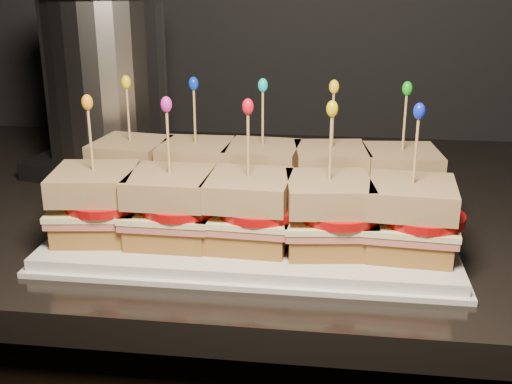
# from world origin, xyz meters

# --- Properties ---
(granite_slab) EXTENTS (2.57, 0.72, 0.04)m
(granite_slab) POSITION_xyz_m (0.63, 1.65, 0.91)
(granite_slab) COLOR black
(granite_slab) RESTS_ON cabinet
(platter) EXTENTS (0.45, 0.28, 0.02)m
(platter) POSITION_xyz_m (0.50, 1.50, 0.94)
(platter) COLOR white
(platter) RESTS_ON granite_slab
(platter_rim) EXTENTS (0.46, 0.29, 0.01)m
(platter_rim) POSITION_xyz_m (0.50, 1.50, 0.93)
(platter_rim) COLOR white
(platter_rim) RESTS_ON granite_slab
(sandwich_0_bread_bot) EXTENTS (0.10, 0.10, 0.02)m
(sandwich_0_bread_bot) POSITION_xyz_m (0.33, 1.57, 0.96)
(sandwich_0_bread_bot) COLOR brown
(sandwich_0_bread_bot) RESTS_ON platter
(sandwich_0_ham) EXTENTS (0.10, 0.10, 0.01)m
(sandwich_0_ham) POSITION_xyz_m (0.33, 1.57, 0.97)
(sandwich_0_ham) COLOR #B7594D
(sandwich_0_ham) RESTS_ON sandwich_0_bread_bot
(sandwich_0_cheese) EXTENTS (0.11, 0.10, 0.01)m
(sandwich_0_cheese) POSITION_xyz_m (0.33, 1.57, 0.98)
(sandwich_0_cheese) COLOR #FEF5AD
(sandwich_0_cheese) RESTS_ON sandwich_0_ham
(sandwich_0_tomato) EXTENTS (0.09, 0.09, 0.01)m
(sandwich_0_tomato) POSITION_xyz_m (0.34, 1.56, 0.99)
(sandwich_0_tomato) COLOR red
(sandwich_0_tomato) RESTS_ON sandwich_0_cheese
(sandwich_0_bread_top) EXTENTS (0.10, 0.10, 0.03)m
(sandwich_0_bread_top) POSITION_xyz_m (0.33, 1.57, 1.01)
(sandwich_0_bread_top) COLOR #5A2F11
(sandwich_0_bread_top) RESTS_ON sandwich_0_tomato
(sandwich_0_pick) EXTENTS (0.00, 0.00, 0.09)m
(sandwich_0_pick) POSITION_xyz_m (0.33, 1.57, 1.05)
(sandwich_0_pick) COLOR tan
(sandwich_0_pick) RESTS_ON sandwich_0_bread_top
(sandwich_0_frill) EXTENTS (0.01, 0.01, 0.02)m
(sandwich_0_frill) POSITION_xyz_m (0.33, 1.57, 1.10)
(sandwich_0_frill) COLOR yellow
(sandwich_0_frill) RESTS_ON sandwich_0_pick
(sandwich_1_bread_bot) EXTENTS (0.09, 0.09, 0.02)m
(sandwich_1_bread_bot) POSITION_xyz_m (0.41, 1.57, 0.96)
(sandwich_1_bread_bot) COLOR brown
(sandwich_1_bread_bot) RESTS_ON platter
(sandwich_1_ham) EXTENTS (0.10, 0.09, 0.01)m
(sandwich_1_ham) POSITION_xyz_m (0.41, 1.57, 0.97)
(sandwich_1_ham) COLOR #B7594D
(sandwich_1_ham) RESTS_ON sandwich_1_bread_bot
(sandwich_1_cheese) EXTENTS (0.10, 0.09, 0.01)m
(sandwich_1_cheese) POSITION_xyz_m (0.41, 1.57, 0.98)
(sandwich_1_cheese) COLOR #FEF5AD
(sandwich_1_cheese) RESTS_ON sandwich_1_ham
(sandwich_1_tomato) EXTENTS (0.09, 0.09, 0.01)m
(sandwich_1_tomato) POSITION_xyz_m (0.43, 1.56, 0.99)
(sandwich_1_tomato) COLOR red
(sandwich_1_tomato) RESTS_ON sandwich_1_cheese
(sandwich_1_bread_top) EXTENTS (0.09, 0.09, 0.03)m
(sandwich_1_bread_top) POSITION_xyz_m (0.41, 1.57, 1.01)
(sandwich_1_bread_top) COLOR #5A2F11
(sandwich_1_bread_top) RESTS_ON sandwich_1_tomato
(sandwich_1_pick) EXTENTS (0.00, 0.00, 0.09)m
(sandwich_1_pick) POSITION_xyz_m (0.41, 1.57, 1.05)
(sandwich_1_pick) COLOR tan
(sandwich_1_pick) RESTS_ON sandwich_1_bread_top
(sandwich_1_frill) EXTENTS (0.01, 0.01, 0.02)m
(sandwich_1_frill) POSITION_xyz_m (0.41, 1.57, 1.10)
(sandwich_1_frill) COLOR #0931D3
(sandwich_1_frill) RESTS_ON sandwich_1_pick
(sandwich_2_bread_bot) EXTENTS (0.09, 0.09, 0.02)m
(sandwich_2_bread_bot) POSITION_xyz_m (0.50, 1.57, 0.96)
(sandwich_2_bread_bot) COLOR brown
(sandwich_2_bread_bot) RESTS_ON platter
(sandwich_2_ham) EXTENTS (0.10, 0.10, 0.01)m
(sandwich_2_ham) POSITION_xyz_m (0.50, 1.57, 0.97)
(sandwich_2_ham) COLOR #B7594D
(sandwich_2_ham) RESTS_ON sandwich_2_bread_bot
(sandwich_2_cheese) EXTENTS (0.10, 0.10, 0.01)m
(sandwich_2_cheese) POSITION_xyz_m (0.50, 1.57, 0.98)
(sandwich_2_cheese) COLOR #FEF5AD
(sandwich_2_cheese) RESTS_ON sandwich_2_ham
(sandwich_2_tomato) EXTENTS (0.09, 0.09, 0.01)m
(sandwich_2_tomato) POSITION_xyz_m (0.51, 1.56, 0.99)
(sandwich_2_tomato) COLOR red
(sandwich_2_tomato) RESTS_ON sandwich_2_cheese
(sandwich_2_bread_top) EXTENTS (0.09, 0.09, 0.03)m
(sandwich_2_bread_top) POSITION_xyz_m (0.50, 1.57, 1.01)
(sandwich_2_bread_top) COLOR #5A2F11
(sandwich_2_bread_top) RESTS_ON sandwich_2_tomato
(sandwich_2_pick) EXTENTS (0.00, 0.00, 0.09)m
(sandwich_2_pick) POSITION_xyz_m (0.50, 1.57, 1.05)
(sandwich_2_pick) COLOR tan
(sandwich_2_pick) RESTS_ON sandwich_2_bread_top
(sandwich_2_frill) EXTENTS (0.01, 0.01, 0.02)m
(sandwich_2_frill) POSITION_xyz_m (0.50, 1.57, 1.10)
(sandwich_2_frill) COLOR #08CBC2
(sandwich_2_frill) RESTS_ON sandwich_2_pick
(sandwich_3_bread_bot) EXTENTS (0.10, 0.10, 0.02)m
(sandwich_3_bread_bot) POSITION_xyz_m (0.58, 1.57, 0.96)
(sandwich_3_bread_bot) COLOR brown
(sandwich_3_bread_bot) RESTS_ON platter
(sandwich_3_ham) EXTENTS (0.11, 0.10, 0.01)m
(sandwich_3_ham) POSITION_xyz_m (0.58, 1.57, 0.97)
(sandwich_3_ham) COLOR #B7594D
(sandwich_3_ham) RESTS_ON sandwich_3_bread_bot
(sandwich_3_cheese) EXTENTS (0.11, 0.10, 0.01)m
(sandwich_3_cheese) POSITION_xyz_m (0.58, 1.57, 0.98)
(sandwich_3_cheese) COLOR #FEF5AD
(sandwich_3_cheese) RESTS_ON sandwich_3_ham
(sandwich_3_tomato) EXTENTS (0.09, 0.09, 0.01)m
(sandwich_3_tomato) POSITION_xyz_m (0.60, 1.56, 0.99)
(sandwich_3_tomato) COLOR red
(sandwich_3_tomato) RESTS_ON sandwich_3_cheese
(sandwich_3_bread_top) EXTENTS (0.10, 0.10, 0.03)m
(sandwich_3_bread_top) POSITION_xyz_m (0.58, 1.57, 1.01)
(sandwich_3_bread_top) COLOR #5A2F11
(sandwich_3_bread_top) RESTS_ON sandwich_3_tomato
(sandwich_3_pick) EXTENTS (0.00, 0.00, 0.09)m
(sandwich_3_pick) POSITION_xyz_m (0.58, 1.57, 1.05)
(sandwich_3_pick) COLOR tan
(sandwich_3_pick) RESTS_ON sandwich_3_bread_top
(sandwich_3_frill) EXTENTS (0.01, 0.01, 0.02)m
(sandwich_3_frill) POSITION_xyz_m (0.58, 1.57, 1.10)
(sandwich_3_frill) COLOR yellow
(sandwich_3_frill) RESTS_ON sandwich_3_pick
(sandwich_4_bread_bot) EXTENTS (0.09, 0.09, 0.02)m
(sandwich_4_bread_bot) POSITION_xyz_m (0.67, 1.57, 0.96)
(sandwich_4_bread_bot) COLOR brown
(sandwich_4_bread_bot) RESTS_ON platter
(sandwich_4_ham) EXTENTS (0.10, 0.10, 0.01)m
(sandwich_4_ham) POSITION_xyz_m (0.67, 1.57, 0.97)
(sandwich_4_ham) COLOR #B7594D
(sandwich_4_ham) RESTS_ON sandwich_4_bread_bot
(sandwich_4_cheese) EXTENTS (0.10, 0.10, 0.01)m
(sandwich_4_cheese) POSITION_xyz_m (0.67, 1.57, 0.98)
(sandwich_4_cheese) COLOR #FEF5AD
(sandwich_4_cheese) RESTS_ON sandwich_4_ham
(sandwich_4_tomato) EXTENTS (0.09, 0.09, 0.01)m
(sandwich_4_tomato) POSITION_xyz_m (0.68, 1.56, 0.99)
(sandwich_4_tomato) COLOR red
(sandwich_4_tomato) RESTS_ON sandwich_4_cheese
(sandwich_4_bread_top) EXTENTS (0.10, 0.10, 0.03)m
(sandwich_4_bread_top) POSITION_xyz_m (0.67, 1.57, 1.01)
(sandwich_4_bread_top) COLOR #5A2F11
(sandwich_4_bread_top) RESTS_ON sandwich_4_tomato
(sandwich_4_pick) EXTENTS (0.00, 0.00, 0.09)m
(sandwich_4_pick) POSITION_xyz_m (0.67, 1.57, 1.05)
(sandwich_4_pick) COLOR tan
(sandwich_4_pick) RESTS_ON sandwich_4_bread_top
(sandwich_4_frill) EXTENTS (0.01, 0.01, 0.02)m
(sandwich_4_frill) POSITION_xyz_m (0.67, 1.57, 1.10)
(sandwich_4_frill) COLOR #14B418
(sandwich_4_frill) RESTS_ON sandwich_4_pick
(sandwich_5_bread_bot) EXTENTS (0.10, 0.10, 0.02)m
(sandwich_5_bread_bot) POSITION_xyz_m (0.33, 1.44, 0.96)
(sandwich_5_bread_bot) COLOR brown
(sandwich_5_bread_bot) RESTS_ON platter
(sandwich_5_ham) EXTENTS (0.11, 0.10, 0.01)m
(sandwich_5_ham) POSITION_xyz_m (0.33, 1.44, 0.97)
(sandwich_5_ham) COLOR #B7594D
(sandwich_5_ham) RESTS_ON sandwich_5_bread_bot
(sandwich_5_cheese) EXTENTS (0.11, 0.10, 0.01)m
(sandwich_5_cheese) POSITION_xyz_m (0.33, 1.44, 0.98)
(sandwich_5_cheese) COLOR #FEF5AD
(sandwich_5_cheese) RESTS_ON sandwich_5_ham
(sandwich_5_tomato) EXTENTS (0.09, 0.09, 0.01)m
(sandwich_5_tomato) POSITION_xyz_m (0.34, 1.43, 0.99)
(sandwich_5_tomato) COLOR red
(sandwich_5_tomato) RESTS_ON sandwich_5_cheese
(sandwich_5_bread_top) EXTENTS (0.10, 0.10, 0.03)m
(sandwich_5_bread_top) POSITION_xyz_m (0.33, 1.44, 1.01)
(sandwich_5_bread_top) COLOR #5A2F11
(sandwich_5_bread_top) RESTS_ON sandwich_5_tomato
(sandwich_5_pick) EXTENTS (0.00, 0.00, 0.09)m
(sandwich_5_pick) POSITION_xyz_m (0.33, 1.44, 1.05)
(sandwich_5_pick) COLOR tan
(sandwich_5_pick) RESTS_ON sandwich_5_bread_top
(sandwich_5_frill) EXTENTS (0.01, 0.01, 0.02)m
(sandwich_5_frill) POSITION_xyz_m (0.33, 1.44, 1.10)
(sandwich_5_frill) COLOR orange
(sandwich_5_frill) RESTS_ON sandwich_5_pick
(sandwich_6_bread_bot) EXTENTS (0.09, 0.09, 0.02)m
(sandwich_6_bread_bot) POSITION_xyz_m (0.41, 1.44, 0.96)
(sandwich_6_bread_bot) COLOR brown
(sandwich_6_bread_bot) RESTS_ON platter
(sandwich_6_ham) EXTENTS (0.09, 0.09, 0.01)m
(sandwich_6_ham) POSITION_xyz_m (0.41, 1.44, 0.97)
(sandwich_6_ham) COLOR #B7594D
(sandwich_6_ham) RESTS_ON sandwich_6_bread_bot
(sandwich_6_cheese) EXTENTS (0.10, 0.09, 0.01)m
(sandwich_6_cheese) POSITION_xyz_m (0.41, 1.44, 0.98)
(sandwich_6_cheese) COLOR #FEF5AD
(sandwich_6_cheese) RESTS_ON sandwich_6_ham
(sandwich_6_tomato) EXTENTS (0.09, 0.09, 0.01)m
(sandwich_6_tomato) POSITION_xyz_m (0.43, 1.43, 0.99)
(sandwich_6_tomato) COLOR red
(sandwich_6_tomato) RESTS_ON sandwich_6_cheese
(sandwich_6_bread_top) EXTENTS (0.09, 0.09, 0.03)m
(sandwich_6_bread_top) POSITION_xyz_m (0.41, 1.44, 1.01)
(sandwich_6_bread_top) COLOR #5A2F11
(sandwich_6_bread_top) RESTS_ON sandwich_6_tomato
(sandwich_6_pick) EXTENTS (0.00, 0.00, 0.09)m
(sandwich_6_pick) POSITION_xyz_m (0.41, 1.44, 1.05)
(sandwich_6_pick) COLOR tan
(sandwich_6_pick) RESTS_ON sandwich_6_bread_top
(sandwich_6_frill) EXTENTS (0.01, 0.01, 0.02)m
(sandwich_6_frill) POSITION_xyz_m (0.41, 1.44, 1.10)
(sandwich_6_frill) COLOR #D223A8
(sandwich_6_frill) RESTS_ON sandwich_6_pick
(sandwich_7_bread_bot) EXTENTS (0.09, 0.09, 0.02)m
(sandwich_7_bread_bot) POSITION_xyz_m (0.50, 1.44, 0.96)
(sandwich_7_bread_bot) COLOR brown
(sandwich_7_bread_bot) RESTS_ON platter
(sandwich_7_ham) EXTENTS (0.10, 0.09, 0.01)m
(sandwich_7_ham) POSITION_xyz_m (0.50, 1.44, 0.97)
(sandwich_7_ham) COLOR #B7594D
(sandwich_7_ham) RESTS_ON sandwich_7_bread_bot
(sandwich_7_cheese) EXTENTS (0.10, 0.10, 0.01)m
(sandwich_7_cheese) POSITION_xyz_m (0.50, 1.44, 0.98)
(sandwich_7_cheese) COLOR #FEF5AD
(sandwich_7_cheese) RESTS_ON sandwich_7_ham
(sandwich_7_tomato) EXTENTS (0.09, 0.09, 0.01)m
(sandwich_7_tomato) POSITION_xyz_m (0.51, 1.43, 0.99)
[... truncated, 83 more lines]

